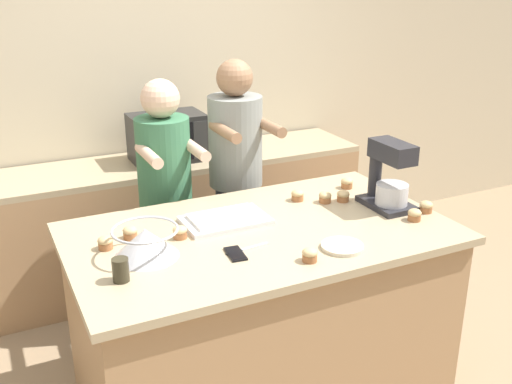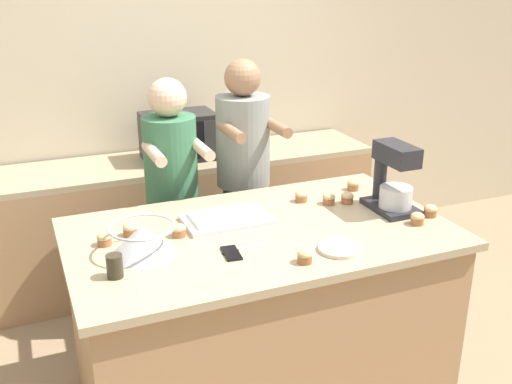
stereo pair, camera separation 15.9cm
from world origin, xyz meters
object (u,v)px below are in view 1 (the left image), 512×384
(cupcake_1, at_px, (130,232))
(cupcake_8, at_px, (415,215))
(cupcake_5, at_px, (105,243))
(microwave_oven, at_px, (168,137))
(cupcake_6, at_px, (426,207))
(cupcake_7, at_px, (343,196))
(cupcake_2, at_px, (325,197))
(person_left, at_px, (166,203))
(cupcake_3, at_px, (180,232))
(knife, at_px, (244,250))
(cell_phone, at_px, (235,254))
(small_plate, at_px, (342,246))
(cupcake_0, at_px, (310,255))
(cupcake_9, at_px, (298,195))
(cupcake_4, at_px, (347,183))
(person_right, at_px, (236,186))
(baking_tray, at_px, (225,219))
(stand_mixer, at_px, (389,179))
(mixing_bowl, at_px, (146,242))
(drinking_glass, at_px, (121,270))

(cupcake_1, bearing_deg, cupcake_8, -17.10)
(cupcake_1, height_order, cupcake_5, same)
(microwave_oven, height_order, cupcake_6, microwave_oven)
(cupcake_7, bearing_deg, cupcake_2, 164.94)
(person_left, bearing_deg, cupcake_3, -102.45)
(knife, relative_size, cupcake_5, 3.20)
(cupcake_7, bearing_deg, cell_phone, -156.93)
(small_plate, height_order, cupcake_8, cupcake_8)
(small_plate, distance_m, knife, 0.45)
(small_plate, relative_size, cupcake_0, 2.84)
(cupcake_5, bearing_deg, cupcake_9, 7.62)
(cupcake_4, relative_size, cupcake_6, 1.00)
(person_right, xyz_separation_m, cupcake_5, (-0.96, -0.70, 0.11))
(person_right, relative_size, cupcake_9, 24.13)
(microwave_oven, bearing_deg, cupcake_8, -66.13)
(cell_phone, bearing_deg, knife, 23.93)
(small_plate, xyz_separation_m, cupcake_4, (0.47, 0.66, 0.02))
(baking_tray, bearing_deg, cell_phone, -106.05)
(small_plate, xyz_separation_m, cupcake_6, (0.63, 0.17, 0.02))
(baking_tray, relative_size, cupcake_9, 6.18)
(stand_mixer, xyz_separation_m, cupcake_3, (-1.13, 0.11, -0.13))
(mixing_bowl, relative_size, microwave_oven, 0.60)
(mixing_bowl, xyz_separation_m, cupcake_1, (-0.02, 0.21, -0.04))
(person_right, height_order, cupcake_0, person_right)
(cupcake_1, xyz_separation_m, cupcake_8, (1.35, -0.42, 0.00))
(stand_mixer, relative_size, cupcake_4, 5.27)
(microwave_oven, height_order, cupcake_2, microwave_oven)
(baking_tray, relative_size, cell_phone, 2.83)
(cupcake_1, bearing_deg, drinking_glass, -109.89)
(cupcake_4, bearing_deg, cupcake_8, -85.95)
(cupcake_2, height_order, cupcake_4, same)
(cupcake_8, bearing_deg, drinking_glass, 178.83)
(microwave_oven, xyz_separation_m, cupcake_2, (0.47, -1.28, -0.08))
(baking_tray, relative_size, knife, 1.93)
(person_left, bearing_deg, cell_phone, -89.89)
(stand_mixer, xyz_separation_m, small_plate, (-0.50, -0.32, -0.15))
(mixing_bowl, height_order, cupcake_3, mixing_bowl)
(stand_mixer, relative_size, cupcake_5, 5.27)
(cupcake_2, bearing_deg, cupcake_0, -127.40)
(knife, distance_m, cupcake_0, 0.31)
(cupcake_3, bearing_deg, knife, -48.67)
(cell_phone, height_order, cupcake_1, cupcake_1)
(cupcake_0, bearing_deg, microwave_oven, 91.23)
(person_left, height_order, mixing_bowl, person_left)
(cell_phone, xyz_separation_m, cupcake_7, (0.80, 0.34, 0.03))
(small_plate, xyz_separation_m, cupcake_1, (-0.84, 0.53, 0.02))
(cell_phone, bearing_deg, cupcake_3, 120.77)
(microwave_oven, xyz_separation_m, cupcake_6, (0.87, -1.63, -0.08))
(person_right, height_order, cupcake_2, person_right)
(person_right, bearing_deg, knife, -112.02)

